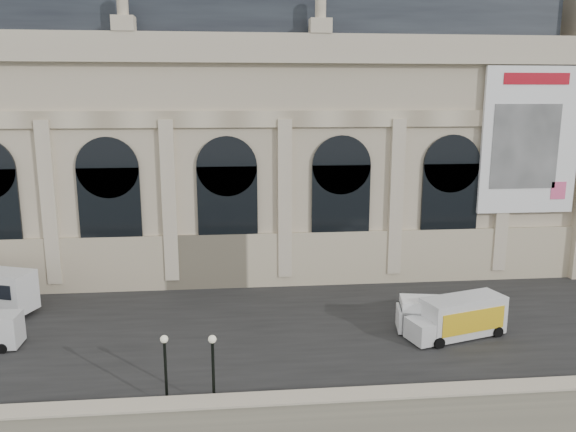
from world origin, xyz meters
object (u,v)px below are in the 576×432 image
Objects in this scene: box_truck at (458,318)px; lamp_right at (213,373)px; van_c at (434,316)px; lamp_left at (166,372)px.

lamp_right is at bearing -155.02° from box_truck.
lamp_right is (-15.57, -8.83, 0.86)m from van_c.
lamp_left reaches higher than box_truck.
lamp_left is 2.64m from lamp_right.
box_truck is 1.78× the size of lamp_left.
van_c is 1.42× the size of lamp_left.
lamp_left is at bearing -159.21° from box_truck.
box_truck is 18.77m from lamp_right.
lamp_right reaches higher than box_truck.
lamp_right is (2.60, -0.48, 0.05)m from lamp_left.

